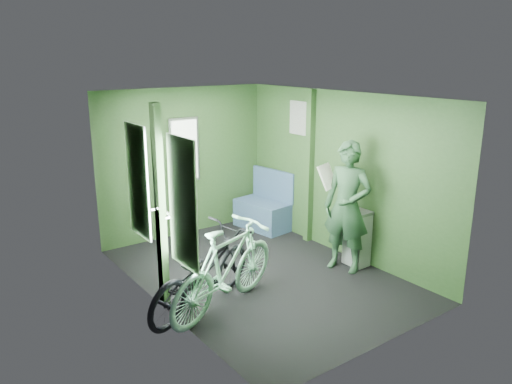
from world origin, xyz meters
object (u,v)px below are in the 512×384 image
passenger (347,207)px  bench_seat (264,211)px  bicycle_mint (227,311)px  bicycle_black (204,309)px  waste_box (357,238)px

passenger → bench_seat: size_ratio=1.79×
bicycle_mint → bench_seat: (2.01, 1.98, 0.28)m
bicycle_mint → bicycle_black: bearing=25.8°
bicycle_black → bicycle_mint: bicycle_mint is taller
passenger → bicycle_mint: bearing=-108.9°
bicycle_black → bench_seat: size_ratio=1.78×
passenger → bicycle_black: bearing=-114.3°
bicycle_mint → waste_box: 2.16m
bicycle_black → bench_seat: (2.20, 1.79, 0.28)m
bicycle_black → waste_box: (2.31, -0.15, 0.39)m
bicycle_mint → waste_box: waste_box is taller
passenger → bench_seat: bearing=156.5°
bicycle_mint → bench_seat: 2.84m
waste_box → bench_seat: 1.95m
passenger → bench_seat: 2.03m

